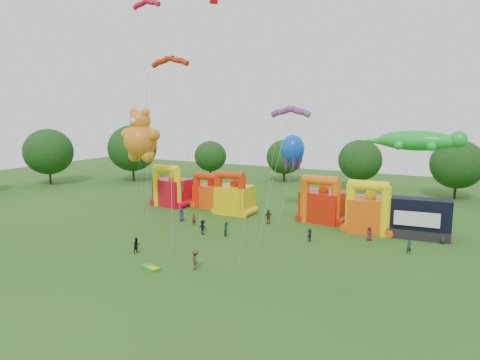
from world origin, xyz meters
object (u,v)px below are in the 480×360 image
at_px(bouncy_castle_0, 172,190).
at_px(teddy_bear_kite, 141,138).
at_px(octopus_kite, 288,178).
at_px(gecko_kite, 405,173).
at_px(stage_trailer, 418,219).
at_px(spectator_0, 181,215).
at_px(bouncy_castle_2, 234,197).
at_px(spectator_4, 268,217).

distance_m(bouncy_castle_0, teddy_bear_kite, 10.50).
height_order(bouncy_castle_0, octopus_kite, octopus_kite).
bearing_deg(bouncy_castle_0, gecko_kite, 2.32).
xyz_separation_m(stage_trailer, spectator_0, (-29.49, -6.63, -1.42)).
height_order(bouncy_castle_0, bouncy_castle_2, bouncy_castle_0).
bearing_deg(teddy_bear_kite, bouncy_castle_2, 24.27).
xyz_separation_m(gecko_kite, spectator_4, (-16.17, -4.91, -6.44)).
relative_size(bouncy_castle_0, stage_trailer, 0.89).
relative_size(bouncy_castle_2, gecko_kite, 0.51).
height_order(teddy_bear_kite, gecko_kite, teddy_bear_kite).
relative_size(stage_trailer, teddy_bear_kite, 0.48).
xyz_separation_m(gecko_kite, spectator_0, (-27.47, -8.85, -6.55)).
bearing_deg(teddy_bear_kite, spectator_0, -10.37).
height_order(bouncy_castle_2, octopus_kite, octopus_kite).
relative_size(gecko_kite, spectator_0, 7.27).
relative_size(teddy_bear_kite, spectator_0, 8.84).
xyz_separation_m(teddy_bear_kite, gecko_kite, (35.48, 7.38, -3.69)).
relative_size(spectator_0, spectator_4, 0.89).
height_order(teddy_bear_kite, octopus_kite, teddy_bear_kite).
distance_m(bouncy_castle_2, octopus_kite, 8.38).
bearing_deg(spectator_0, stage_trailer, -7.80).
xyz_separation_m(bouncy_castle_2, spectator_4, (6.91, -3.11, -1.47)).
bearing_deg(spectator_0, octopus_kite, 18.62).
height_order(spectator_0, spectator_4, spectator_4).
distance_m(teddy_bear_kite, spectator_4, 21.94).
bearing_deg(gecko_kite, teddy_bear_kite, -168.24).
xyz_separation_m(teddy_bear_kite, spectator_0, (8.01, -1.47, -10.24)).
relative_size(stage_trailer, octopus_kite, 0.64).
bearing_deg(bouncy_castle_0, octopus_kite, 6.42).
xyz_separation_m(gecko_kite, octopus_kite, (-15.68, 0.73, -1.95)).
bearing_deg(spectator_0, spectator_4, -1.23).
distance_m(bouncy_castle_0, spectator_4, 18.82).
xyz_separation_m(bouncy_castle_0, bouncy_castle_2, (11.51, -0.39, -0.08)).
height_order(stage_trailer, gecko_kite, gecko_kite).
distance_m(bouncy_castle_2, gecko_kite, 23.68).
distance_m(stage_trailer, gecko_kite, 5.94).
bearing_deg(gecko_kite, bouncy_castle_2, -175.55).
bearing_deg(bouncy_castle_0, spectator_0, -46.26).
bearing_deg(octopus_kite, gecko_kite, -2.66).
distance_m(stage_trailer, spectator_4, 18.44).
distance_m(stage_trailer, teddy_bear_kite, 38.87).
relative_size(bouncy_castle_0, bouncy_castle_2, 1.04).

